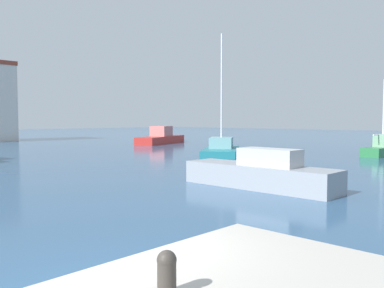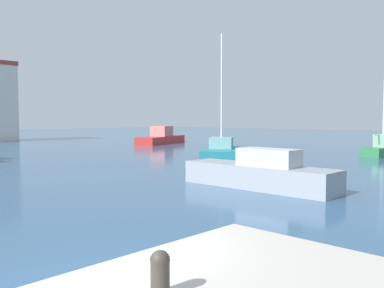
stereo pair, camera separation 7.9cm
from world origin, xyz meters
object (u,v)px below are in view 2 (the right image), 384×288
(sailboat_teal_far_left, at_px, (221,148))
(motorboat_red_mid_harbor, at_px, (161,138))
(motorboat_grey_far_right, at_px, (260,173))
(mooring_bollard, at_px, (160,271))
(sailboat_green_distant_north, at_px, (383,149))

(sailboat_teal_far_left, relative_size, motorboat_red_mid_harbor, 1.06)
(motorboat_red_mid_harbor, distance_m, motorboat_grey_far_right, 29.92)
(mooring_bollard, bearing_deg, motorboat_grey_far_right, 29.78)
(sailboat_green_distant_north, height_order, motorboat_red_mid_harbor, sailboat_green_distant_north)
(sailboat_teal_far_left, height_order, motorboat_grey_far_right, sailboat_teal_far_left)
(sailboat_teal_far_left, bearing_deg, mooring_bollard, -141.52)
(sailboat_green_distant_north, height_order, sailboat_teal_far_left, sailboat_teal_far_left)
(motorboat_red_mid_harbor, bearing_deg, sailboat_green_distant_north, -87.72)
(sailboat_green_distant_north, xyz_separation_m, sailboat_teal_far_left, (-7.36, 9.09, -0.03))
(motorboat_red_mid_harbor, relative_size, motorboat_grey_far_right, 1.33)
(motorboat_red_mid_harbor, bearing_deg, motorboat_grey_far_right, -124.60)
(motorboat_grey_far_right, bearing_deg, motorboat_red_mid_harbor, 55.40)
(sailboat_teal_far_left, relative_size, motorboat_grey_far_right, 1.42)
(mooring_bollard, distance_m, motorboat_red_mid_harbor, 41.14)
(sailboat_green_distant_north, distance_m, motorboat_red_mid_harbor, 23.03)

